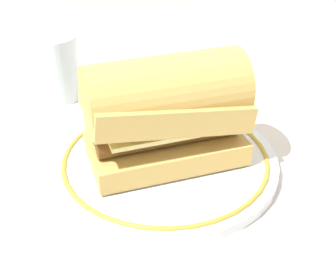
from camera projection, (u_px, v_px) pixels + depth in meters
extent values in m
plane|color=beige|center=(158.00, 174.00, 0.55)|extent=(1.50, 1.50, 0.00)
cylinder|color=white|center=(168.00, 162.00, 0.56)|extent=(0.26, 0.26, 0.01)
torus|color=#B29333|center=(168.00, 158.00, 0.56)|extent=(0.24, 0.24, 0.01)
cube|color=tan|center=(168.00, 147.00, 0.55)|extent=(0.19, 0.14, 0.03)
cylinder|color=brown|center=(171.00, 134.00, 0.52)|extent=(0.16, 0.07, 0.02)
cylinder|color=brown|center=(165.00, 124.00, 0.54)|extent=(0.16, 0.07, 0.02)
cube|color=#EAD67A|center=(168.00, 118.00, 0.53)|extent=(0.16, 0.13, 0.01)
cube|color=tan|center=(168.00, 104.00, 0.52)|extent=(0.20, 0.14, 0.05)
cylinder|color=tan|center=(168.00, 92.00, 0.51)|extent=(0.19, 0.13, 0.08)
cylinder|color=silver|center=(59.00, 67.00, 0.68)|extent=(0.06, 0.06, 0.10)
cylinder|color=gold|center=(61.00, 78.00, 0.69)|extent=(0.05, 0.05, 0.06)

